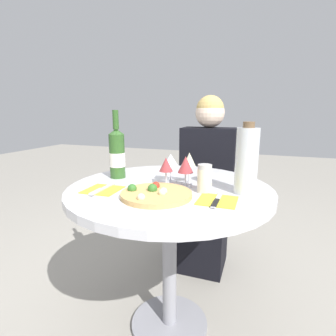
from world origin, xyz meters
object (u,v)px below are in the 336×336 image
(dining_table, at_px, (170,211))
(seated_diner, at_px, (205,189))
(tall_carafe, at_px, (247,160))
(chair_behind_diner, at_px, (209,194))
(wine_bottle, at_px, (117,153))
(pizza_large, at_px, (155,194))

(dining_table, height_order, seated_diner, seated_diner)
(seated_diner, bearing_deg, tall_carafe, 114.02)
(chair_behind_diner, height_order, seated_diner, seated_diner)
(tall_carafe, bearing_deg, dining_table, -178.83)
(wine_bottle, bearing_deg, seated_diner, 60.76)
(dining_table, xyz_separation_m, chair_behind_diner, (0.04, 0.83, -0.17))
(wine_bottle, bearing_deg, dining_table, -11.51)
(chair_behind_diner, bearing_deg, seated_diner, 90.00)
(wine_bottle, relative_size, tall_carafe, 1.16)
(dining_table, height_order, chair_behind_diner, chair_behind_diner)
(seated_diner, bearing_deg, pizza_large, 87.09)
(chair_behind_diner, height_order, wine_bottle, wine_bottle)
(seated_diner, distance_m, pizza_large, 0.88)
(dining_table, bearing_deg, chair_behind_diner, 87.54)
(chair_behind_diner, height_order, pizza_large, chair_behind_diner)
(dining_table, xyz_separation_m, tall_carafe, (0.34, 0.01, 0.27))
(dining_table, xyz_separation_m, pizza_large, (-0.01, -0.17, 0.14))
(dining_table, relative_size, pizza_large, 3.21)
(chair_behind_diner, relative_size, wine_bottle, 2.76)
(seated_diner, relative_size, tall_carafe, 4.03)
(tall_carafe, bearing_deg, pizza_large, -153.53)
(dining_table, bearing_deg, tall_carafe, 1.17)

